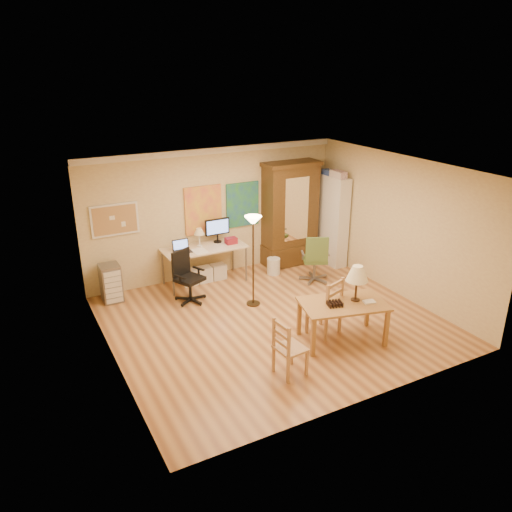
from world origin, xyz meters
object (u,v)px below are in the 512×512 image
dining_table (348,295)px  office_chair_black (189,288)px  office_chair_green (315,269)px  bookshelf (333,221)px  armoire (290,221)px  computer_desk (205,260)px

dining_table → office_chair_black: dining_table is taller
office_chair_black → office_chair_green: bearing=-7.8°
dining_table → bookshelf: bookshelf is taller
armoire → bookshelf: size_ratio=1.16×
dining_table → office_chair_green: (0.87, 2.18, -0.53)m
computer_desk → dining_table: bearing=-70.7°
office_chair_green → bookshelf: size_ratio=0.52×
office_chair_black → bookshelf: (3.56, 0.33, 0.73)m
office_chair_black → office_chair_green: office_chair_green is taller
office_chair_black → bookshelf: bookshelf is taller
computer_desk → office_chair_green: 2.27m
computer_desk → office_chair_green: (2.00, -1.06, -0.19)m
office_chair_green → dining_table: bearing=-111.6°
dining_table → armoire: bearing=74.2°
armoire → bookshelf: armoire is taller
computer_desk → office_chair_black: (-0.63, -0.69, -0.20)m
computer_desk → armoire: size_ratio=0.73×
armoire → bookshelf: 0.96m
dining_table → office_chair_black: bearing=124.8°
armoire → bookshelf: (0.85, -0.44, -0.01)m
dining_table → armoire: armoire is taller
armoire → office_chair_black: bearing=-164.1°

